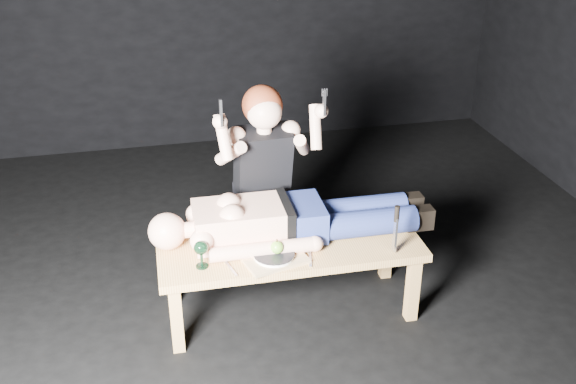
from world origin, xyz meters
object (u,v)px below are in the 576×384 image
object	(u,v)px
carving_knife	(396,230)
kneeling_woman	(260,178)
serving_tray	(274,258)
table	(290,277)
lying_man	(294,214)
goblet	(201,254)

from	to	relation	value
carving_knife	kneeling_woman	bearing A→B (deg)	132.41
serving_tray	table	bearing A→B (deg)	49.67
kneeling_woman	lying_man	bearing A→B (deg)	-75.81
serving_tray	carving_knife	bearing A→B (deg)	-6.13
lying_man	kneeling_woman	bearing A→B (deg)	108.79
table	goblet	size ratio (longest dim) A/B	9.42
lying_man	serving_tray	xyz separation A→B (m)	(-0.17, -0.24, -0.12)
lying_man	carving_knife	world-z (taller)	carving_knife
table	kneeling_woman	world-z (taller)	kneeling_woman
carving_knife	lying_man	bearing A→B (deg)	148.66
lying_man	kneeling_woman	distance (m)	0.41
serving_tray	carving_knife	size ratio (longest dim) A/B	1.14
kneeling_woman	serving_tray	xyz separation A→B (m)	(-0.04, -0.62, -0.18)
table	serving_tray	bearing A→B (deg)	-129.47
carving_knife	goblet	bearing A→B (deg)	175.91
lying_man	table	bearing A→B (deg)	-115.16
lying_man	goblet	size ratio (longest dim) A/B	9.44
goblet	carving_knife	world-z (taller)	carving_knife
kneeling_woman	goblet	distance (m)	0.74
kneeling_woman	carving_knife	xyz separation A→B (m)	(0.61, -0.69, -0.05)
kneeling_woman	table	bearing A→B (deg)	-84.53
kneeling_woman	serving_tray	bearing A→B (deg)	-97.70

